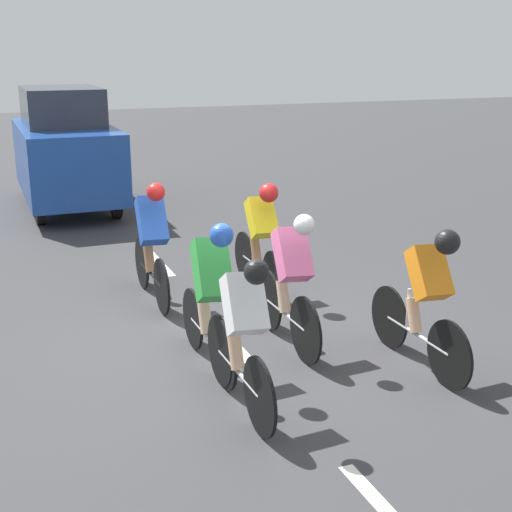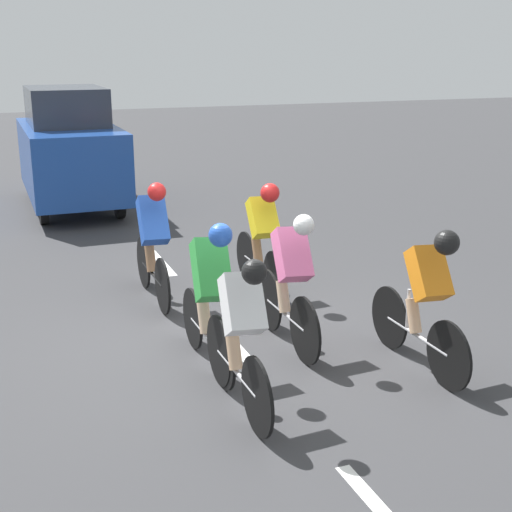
# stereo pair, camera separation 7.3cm
# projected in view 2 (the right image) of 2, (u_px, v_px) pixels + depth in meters

# --- Properties ---
(ground_plane) EXTENTS (60.00, 60.00, 0.00)m
(ground_plane) POSITION_uv_depth(u_px,v_px,m) (232.00, 343.00, 7.65)
(ground_plane) COLOR #38383A
(lane_stripe_mid) EXTENTS (0.12, 1.40, 0.01)m
(lane_stripe_mid) POSITION_uv_depth(u_px,v_px,m) (233.00, 343.00, 7.63)
(lane_stripe_mid) COLOR white
(lane_stripe_mid) RESTS_ON ground
(lane_stripe_far) EXTENTS (0.12, 1.40, 0.01)m
(lane_stripe_far) POSITION_uv_depth(u_px,v_px,m) (161.00, 262.00, 10.49)
(lane_stripe_far) COLOR white
(lane_stripe_far) RESTS_ON ground
(cyclist_yellow) EXTENTS (0.33, 1.67, 1.47)m
(cyclist_yellow) POSITION_uv_depth(u_px,v_px,m) (262.00, 234.00, 8.99)
(cyclist_yellow) COLOR black
(cyclist_yellow) RESTS_ON ground
(cyclist_white) EXTENTS (0.36, 1.65, 1.45)m
(cyclist_white) POSITION_uv_depth(u_px,v_px,m) (241.00, 331.00, 6.01)
(cyclist_white) COLOR black
(cyclist_white) RESTS_ON ground
(cyclist_green) EXTENTS (0.37, 1.65, 1.53)m
(cyclist_green) POSITION_uv_depth(u_px,v_px,m) (210.00, 292.00, 6.80)
(cyclist_green) COLOR black
(cyclist_green) RESTS_ON ground
(cyclist_orange) EXTENTS (0.35, 1.69, 1.47)m
(cyclist_orange) POSITION_uv_depth(u_px,v_px,m) (426.00, 295.00, 6.80)
(cyclist_orange) COLOR black
(cyclist_orange) RESTS_ON ground
(cyclist_blue) EXTENTS (0.34, 1.71, 1.54)m
(cyclist_blue) POSITION_uv_depth(u_px,v_px,m) (153.00, 239.00, 8.67)
(cyclist_blue) COLOR black
(cyclist_blue) RESTS_ON ground
(cyclist_pink) EXTENTS (0.36, 1.65, 1.49)m
(cyclist_pink) POSITION_uv_depth(u_px,v_px,m) (290.00, 278.00, 7.32)
(cyclist_pink) COLOR black
(cyclist_pink) RESTS_ON ground
(support_car) EXTENTS (1.70, 3.83, 2.31)m
(support_car) POSITION_uv_depth(u_px,v_px,m) (70.00, 149.00, 13.77)
(support_car) COLOR black
(support_car) RESTS_ON ground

